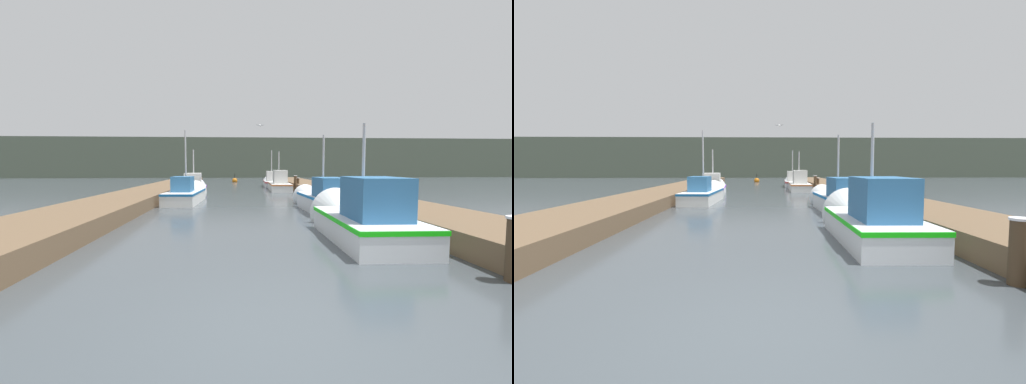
% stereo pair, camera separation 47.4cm
% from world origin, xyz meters
% --- Properties ---
extents(ground_plane, '(200.00, 200.00, 0.00)m').
position_xyz_m(ground_plane, '(0.00, 0.00, 0.00)').
color(ground_plane, '#3D4449').
extents(dock_left, '(2.70, 40.00, 0.53)m').
position_xyz_m(dock_left, '(-5.40, 16.00, 0.27)').
color(dock_left, brown).
rests_on(dock_left, ground_plane).
extents(dock_right, '(2.70, 40.00, 0.53)m').
position_xyz_m(dock_right, '(5.40, 16.00, 0.27)').
color(dock_right, brown).
rests_on(dock_right, ground_plane).
extents(distant_shore_ridge, '(120.00, 16.00, 6.19)m').
position_xyz_m(distant_shore_ridge, '(0.00, 57.15, 3.09)').
color(distant_shore_ridge, '#4C5647').
rests_on(distant_shore_ridge, ground_plane).
extents(fishing_boat_0, '(1.87, 4.90, 3.46)m').
position_xyz_m(fishing_boat_0, '(2.77, 5.14, 0.50)').
color(fishing_boat_0, silver).
rests_on(fishing_boat_0, ground_plane).
extents(fishing_boat_1, '(1.44, 5.73, 3.39)m').
position_xyz_m(fishing_boat_1, '(3.09, 10.28, 0.48)').
color(fishing_boat_1, silver).
rests_on(fishing_boat_1, ground_plane).
extents(fishing_boat_2, '(1.73, 5.27, 4.08)m').
position_xyz_m(fishing_boat_2, '(-2.95, 14.45, 0.41)').
color(fishing_boat_2, silver).
rests_on(fishing_boat_2, ground_plane).
extents(fishing_boat_3, '(1.86, 5.33, 3.37)m').
position_xyz_m(fishing_boat_3, '(-3.10, 18.93, 0.43)').
color(fishing_boat_3, silver).
rests_on(fishing_boat_3, ground_plane).
extents(fishing_boat_4, '(1.72, 6.35, 3.38)m').
position_xyz_m(fishing_boat_4, '(2.99, 22.97, 0.44)').
color(fishing_boat_4, silver).
rests_on(fishing_boat_4, ground_plane).
extents(fishing_boat_5, '(1.68, 5.86, 3.64)m').
position_xyz_m(fishing_boat_5, '(2.95, 27.54, 0.40)').
color(fishing_boat_5, silver).
rests_on(fishing_boat_5, ground_plane).
extents(mooring_piling_0, '(0.34, 0.34, 1.07)m').
position_xyz_m(mooring_piling_0, '(4.00, 1.54, 0.54)').
color(mooring_piling_0, '#473523').
rests_on(mooring_piling_0, ground_plane).
extents(mooring_piling_1, '(0.30, 0.30, 1.43)m').
position_xyz_m(mooring_piling_1, '(4.04, 31.04, 0.72)').
color(mooring_piling_1, '#473523').
rests_on(mooring_piling_1, ground_plane).
extents(mooring_piling_2, '(0.33, 0.33, 0.98)m').
position_xyz_m(mooring_piling_2, '(4.22, 21.50, 0.50)').
color(mooring_piling_2, '#473523').
rests_on(mooring_piling_2, ground_plane).
extents(mooring_piling_3, '(0.26, 0.26, 1.16)m').
position_xyz_m(mooring_piling_3, '(4.03, 21.31, 0.59)').
color(mooring_piling_3, '#473523').
rests_on(mooring_piling_3, ground_plane).
extents(channel_buoy, '(0.61, 0.61, 1.11)m').
position_xyz_m(channel_buoy, '(-0.35, 35.29, 0.17)').
color(channel_buoy, '#BF6513').
rests_on(channel_buoy, ground_plane).
extents(seagull_lead, '(0.56, 0.31, 0.12)m').
position_xyz_m(seagull_lead, '(1.31, 19.94, 4.61)').
color(seagull_lead, white).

